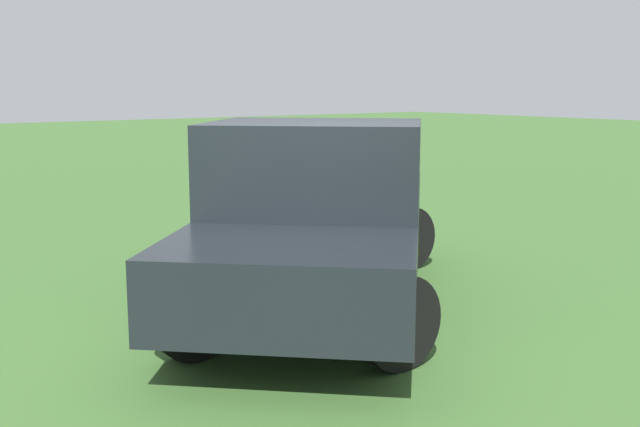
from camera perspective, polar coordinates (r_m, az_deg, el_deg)
name	(u,v)px	position (r m, az deg, el deg)	size (l,w,h in m)	color
ground_plane	(305,335)	(6.59, -1.14, -9.05)	(80.00, 80.00, 0.00)	#3D662D
pickup_truck	(318,214)	(7.12, -0.14, -0.05)	(4.83, 4.87, 1.79)	black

